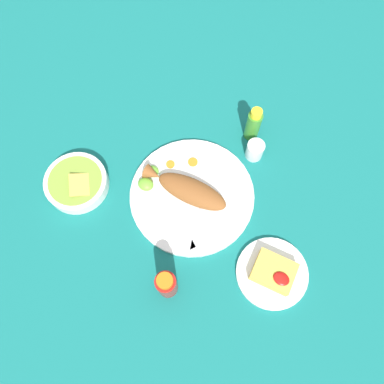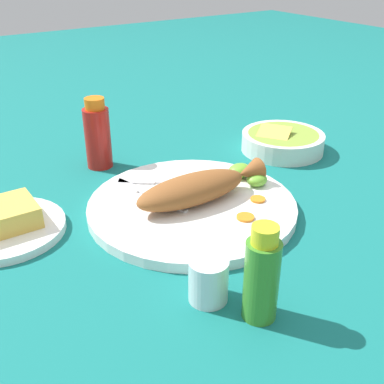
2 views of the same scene
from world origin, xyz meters
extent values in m
plane|color=#146B66|center=(0.00, 0.00, 0.00)|extent=(4.00, 4.00, 0.00)
cylinder|color=white|center=(0.00, 0.00, 0.01)|extent=(0.37, 0.37, 0.02)
ellipsoid|color=brown|center=(0.00, 0.00, 0.04)|extent=(0.22, 0.08, 0.05)
cone|color=brown|center=(-0.13, 0.00, 0.04)|extent=(0.05, 0.05, 0.05)
cube|color=silver|center=(0.04, -0.03, 0.02)|extent=(0.04, 0.11, 0.00)
cube|color=silver|center=(0.07, -0.12, 0.02)|extent=(0.04, 0.07, 0.00)
cube|color=silver|center=(-0.03, -0.07, 0.02)|extent=(0.10, 0.08, 0.00)
cube|color=silver|center=(0.04, -0.12, 0.02)|extent=(0.07, 0.06, 0.00)
cylinder|color=orange|center=(-0.04, 0.10, 0.02)|extent=(0.03, 0.03, 0.00)
cylinder|color=orange|center=(-0.10, 0.06, 0.02)|extent=(0.03, 0.03, 0.00)
ellipsoid|color=#6BB233|center=(-0.14, 0.01, 0.03)|extent=(0.04, 0.03, 0.02)
ellipsoid|color=#6BB233|center=(-0.14, -0.03, 0.03)|extent=(0.05, 0.04, 0.03)
cylinder|color=#B21914|center=(0.06, -0.27, 0.06)|extent=(0.05, 0.05, 0.13)
cylinder|color=orange|center=(0.06, -0.27, 0.14)|extent=(0.04, 0.04, 0.02)
cylinder|color=#3D8428|center=(0.08, 0.27, 0.06)|extent=(0.04, 0.04, 0.11)
cylinder|color=yellow|center=(0.08, 0.27, 0.12)|extent=(0.03, 0.03, 0.02)
cylinder|color=silver|center=(0.11, 0.21, 0.03)|extent=(0.05, 0.05, 0.06)
cylinder|color=white|center=(0.11, 0.21, 0.01)|extent=(0.04, 0.04, 0.03)
cylinder|color=white|center=(0.30, -0.11, 0.01)|extent=(0.20, 0.20, 0.01)
cube|color=gold|center=(0.30, -0.11, 0.03)|extent=(0.11, 0.09, 0.04)
ellipsoid|color=#AD140F|center=(0.32, -0.13, 0.05)|extent=(0.04, 0.03, 0.01)
cylinder|color=white|center=(-0.33, -0.12, 0.02)|extent=(0.19, 0.19, 0.04)
cylinder|color=olive|center=(-0.33, -0.12, 0.03)|extent=(0.16, 0.16, 0.01)
cube|color=gold|center=(-0.29, -0.12, 0.04)|extent=(0.11, 0.10, 0.02)
camera|label=1|loc=(0.17, -0.35, 1.05)|focal=35.00mm
camera|label=2|loc=(0.41, 0.62, 0.43)|focal=45.00mm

